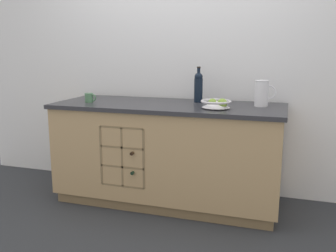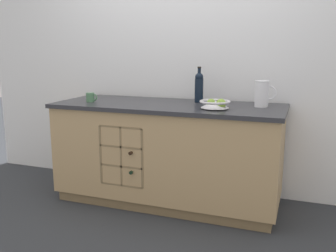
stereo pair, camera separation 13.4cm
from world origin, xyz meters
name	(u,v)px [view 2 (the right image)]	position (x,y,z in m)	size (l,w,h in m)	color
ground_plane	(168,200)	(0.00, 0.00, 0.00)	(14.00, 14.00, 0.00)	#2D3035
back_wall	(184,56)	(0.00, 0.42, 1.27)	(4.40, 0.06, 2.55)	white
kitchen_island	(168,153)	(0.00, 0.00, 0.45)	(1.97, 0.76, 0.88)	olive
fruit_bowl	(215,104)	(0.44, -0.13, 0.92)	(0.24, 0.24, 0.08)	silver
white_pitcher	(262,93)	(0.77, 0.11, 0.99)	(0.17, 0.12, 0.21)	white
ceramic_mug	(91,97)	(-0.69, -0.12, 0.92)	(0.11, 0.07, 0.08)	#4C7A56
standing_wine_bottle	(199,87)	(0.22, 0.19, 1.02)	(0.08, 0.08, 0.31)	black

